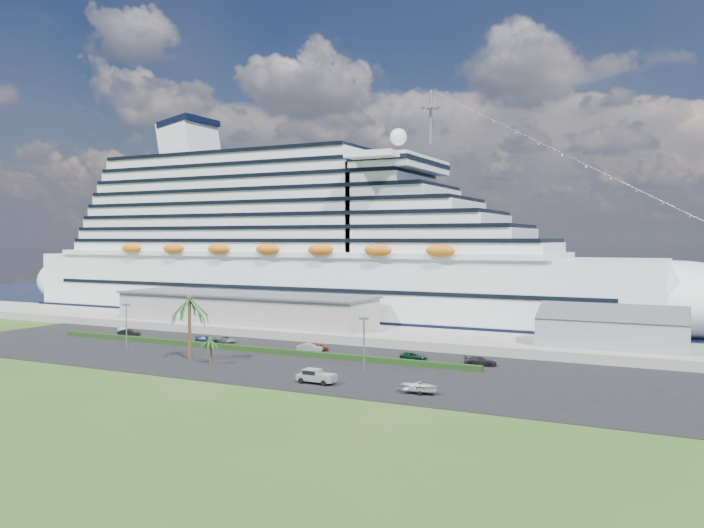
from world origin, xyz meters
The scene contains 22 objects.
ground centered at (0.00, 0.00, 0.00)m, with size 420.00×420.00×0.00m, color #2D501A.
asphalt_lot centered at (0.00, 11.00, 0.06)m, with size 140.00×38.00×0.12m, color black.
wharf centered at (0.00, 40.00, 0.90)m, with size 240.00×20.00×1.80m, color gray.
water centered at (0.00, 130.00, 0.01)m, with size 420.00×160.00×0.02m, color black.
cruise_ship centered at (-21.53, 64.00, 16.69)m, with size 191.00×38.00×54.00m.
terminal_building centered at (-25.00, 40.00, 5.01)m, with size 61.00×15.00×6.30m.
port_shed centered at (52.00, 40.00, 4.40)m, with size 24.00×12.31×7.37m.
hedge centered at (-8.00, 16.00, 0.57)m, with size 88.00×1.10×0.90m, color black.
lamp_post_left centered at (-28.00, 8.00, 5.34)m, with size 1.60×0.35×8.27m.
lamp_post_right centered at (20.00, 8.00, 5.34)m, with size 1.60×0.35×8.27m.
palm_tall centered at (-10.00, 4.00, 9.20)m, with size 8.82×8.82×11.13m.
palm_short centered at (-4.50, 2.50, 3.67)m, with size 3.53×3.53×4.56m.
parked_car_0 centered at (-45.32, 24.34, 0.73)m, with size 1.44×3.57×1.22m, color white.
parked_car_1 centered at (-39.46, 20.17, 0.87)m, with size 1.58×4.53×1.49m, color black.
parked_car_2 centered at (-16.43, 22.26, 0.76)m, with size 2.12×4.60×1.28m, color gray.
parked_car_3 centered at (-19.49, 20.12, 0.76)m, with size 1.80×4.43×1.29m, color #111D3C.
parked_car_4 centered at (4.10, 22.33, 0.74)m, with size 1.46×3.63×1.24m, color maroon.
parked_car_5 centered at (3.47, 20.19, 0.87)m, with size 1.59×4.57×1.50m, color #95969B.
parked_car_6 centered at (22.96, 20.99, 0.76)m, with size 2.12×4.59×1.28m, color black.
parked_car_7 centered at (34.22, 21.09, 0.87)m, with size 2.10×5.16×1.50m, color black.
pickup_truck centered at (17.62, -2.43, 1.20)m, with size 5.59×2.24×1.97m.
boat_trailer centered at (32.81, -2.04, 1.16)m, with size 5.65×4.06×1.58m.
Camera 1 is at (64.44, -84.59, 20.19)m, focal length 35.00 mm.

